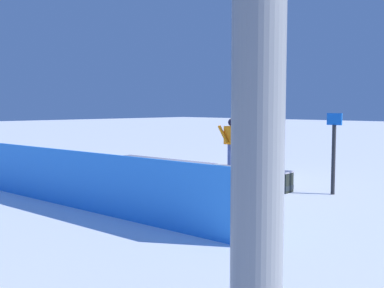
{
  "coord_description": "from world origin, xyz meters",
  "views": [
    {
      "loc": [
        -9.51,
        10.11,
        2.24
      ],
      "look_at": [
        -0.77,
        0.95,
        1.21
      ],
      "focal_mm": 43.26,
      "sensor_mm": 36.0,
      "label": 1
    }
  ],
  "objects": [
    {
      "name": "ground_plane",
      "position": [
        0.0,
        0.0,
        0.0
      ],
      "size": [
        120.0,
        120.0,
        0.0
      ],
      "primitive_type": "plane",
      "color": "white"
    },
    {
      "name": "safety_fence",
      "position": [
        0.0,
        4.65,
        0.63
      ],
      "size": [
        10.39,
        0.71,
        1.27
      ],
      "primitive_type": "cube",
      "rotation": [
        0.0,
        0.0,
        0.06
      ],
      "color": "#2E85EE",
      "rests_on": "ground_plane"
    },
    {
      "name": "trail_marker",
      "position": [
        -4.06,
        -0.8,
        1.1
      ],
      "size": [
        0.4,
        0.1,
        2.07
      ],
      "color": "#262628",
      "rests_on": "ground_plane"
    },
    {
      "name": "snowboarder",
      "position": [
        -1.38,
        -0.09,
        1.28
      ],
      "size": [
        1.53,
        0.43,
        1.35
      ],
      "color": "silver",
      "rests_on": "grind_box"
    },
    {
      "name": "grind_box",
      "position": [
        0.0,
        0.0,
        0.25
      ],
      "size": [
        6.38,
        0.87,
        0.55
      ],
      "color": "black",
      "rests_on": "ground_plane"
    }
  ]
}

